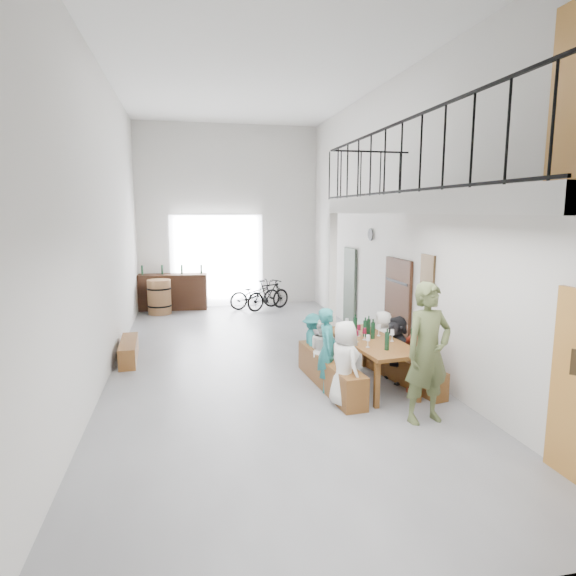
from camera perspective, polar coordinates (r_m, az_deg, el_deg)
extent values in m
plane|color=slate|center=(9.48, -3.36, -8.79)|extent=(12.00, 12.00, 0.00)
plane|color=silver|center=(14.99, -7.01, 8.40)|extent=(5.50, 0.00, 5.50)
plane|color=silver|center=(3.23, 12.79, 6.10)|extent=(5.50, 0.00, 5.50)
plane|color=silver|center=(9.03, -21.19, 7.48)|extent=(0.00, 12.00, 12.00)
plane|color=silver|center=(9.82, 12.70, 7.94)|extent=(0.00, 12.00, 12.00)
plane|color=white|center=(9.39, -3.70, 25.09)|extent=(12.00, 12.00, 0.00)
cube|color=white|center=(14.97, -8.41, 3.20)|extent=(2.80, 0.08, 2.80)
cube|color=#381C0E|center=(9.72, 12.82, -2.47)|extent=(0.06, 1.10, 2.00)
cube|color=#333D32|center=(12.27, 7.33, 0.06)|extent=(0.06, 0.80, 2.00)
cube|color=#3B2A17|center=(8.61, 16.22, 2.01)|extent=(0.04, 0.45, 0.55)
cylinder|color=white|center=(10.92, 9.81, 6.28)|extent=(0.04, 0.28, 0.28)
cube|color=silver|center=(6.63, 18.51, 9.43)|extent=(1.50, 5.60, 0.25)
cube|color=black|center=(6.39, 13.02, 18.54)|extent=(0.03, 5.60, 0.03)
cube|color=black|center=(6.30, 12.74, 11.08)|extent=(0.03, 5.60, 0.03)
cube|color=black|center=(9.20, 9.71, 15.65)|extent=(1.50, 0.03, 0.03)
cube|color=silver|center=(9.00, 5.20, -0.36)|extent=(0.14, 0.14, 2.88)
cube|color=brown|center=(8.20, 9.76, -6.23)|extent=(1.08, 2.18, 0.06)
cube|color=brown|center=(7.40, 10.48, -11.17)|extent=(0.08, 0.08, 0.73)
cube|color=brown|center=(7.75, 15.26, -10.38)|extent=(0.08, 0.08, 0.73)
cube|color=brown|center=(8.94, 4.90, -7.47)|extent=(0.08, 0.08, 0.73)
cube|color=brown|center=(9.24, 9.06, -7.01)|extent=(0.08, 0.08, 0.73)
cube|color=brown|center=(8.15, 4.94, -9.92)|extent=(0.53, 2.28, 0.52)
cube|color=brown|center=(8.56, 13.53, -9.44)|extent=(0.64, 1.96, 0.45)
cylinder|color=black|center=(8.20, 10.03, -4.75)|extent=(0.07, 0.07, 0.35)
cylinder|color=black|center=(8.32, 9.14, -4.54)|extent=(0.07, 0.07, 0.35)
cylinder|color=black|center=(8.52, 7.96, -4.18)|extent=(0.07, 0.07, 0.35)
cylinder|color=black|center=(8.44, 9.53, -4.35)|extent=(0.07, 0.07, 0.35)
cylinder|color=black|center=(7.59, 11.66, -5.93)|extent=(0.07, 0.07, 0.35)
cube|color=brown|center=(10.03, -18.35, -7.06)|extent=(0.38, 1.42, 0.40)
cylinder|color=brown|center=(14.20, -15.00, -1.02)|extent=(0.66, 0.66, 0.99)
cylinder|color=black|center=(14.24, -14.96, -2.00)|extent=(0.67, 0.67, 0.05)
cylinder|color=black|center=(14.16, -15.04, -0.04)|extent=(0.67, 0.67, 0.05)
cube|color=#381C0E|center=(14.77, -13.49, -0.44)|extent=(2.05, 0.74, 1.06)
cylinder|color=black|center=(14.77, -16.90, 2.05)|extent=(0.06, 0.06, 0.28)
cylinder|color=black|center=(14.73, -14.68, 2.12)|extent=(0.06, 0.06, 0.28)
cylinder|color=black|center=(14.66, -12.47, 2.18)|extent=(0.06, 0.06, 0.28)
cylinder|color=black|center=(14.61, -10.25, 2.22)|extent=(0.06, 0.06, 0.28)
imported|color=white|center=(7.33, 6.72, -8.89)|extent=(0.55, 0.72, 1.31)
imported|color=#237576|center=(7.89, 4.73, -7.29)|extent=(0.45, 0.57, 1.37)
imported|color=white|center=(8.33, 4.20, -7.37)|extent=(0.55, 0.63, 1.10)
imported|color=#237576|center=(8.91, 2.97, -6.40)|extent=(0.54, 0.76, 1.06)
imported|color=#A22C1B|center=(8.05, 15.23, -7.68)|extent=(0.54, 0.80, 1.26)
imported|color=black|center=(8.50, 12.72, -7.05)|extent=(0.39, 1.09, 1.16)
imported|color=white|center=(9.03, 11.13, -6.17)|extent=(0.51, 0.63, 1.12)
imported|color=#4E5932|center=(6.93, 16.23, -7.41)|extent=(0.79, 0.58, 1.96)
imported|color=#134616|center=(10.96, 8.64, -5.41)|extent=(0.42, 0.40, 0.37)
imported|color=black|center=(14.53, -3.91, -0.77)|extent=(1.72, 0.96, 0.86)
imported|color=black|center=(14.28, -2.35, -0.81)|extent=(1.56, 1.10, 0.92)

